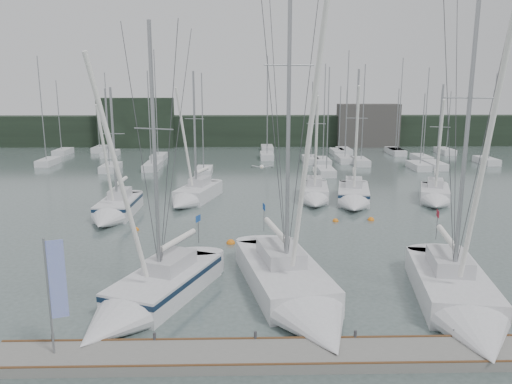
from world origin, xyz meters
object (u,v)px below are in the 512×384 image
buoy_d (371,220)px  sailboat_mid_b (191,197)px  buoy_c (136,230)px  dock_banner (54,286)px  sailboat_mid_c (315,196)px  sailboat_mid_d (354,198)px  sailboat_mid_e (435,197)px  sailboat_near_left (145,298)px  sailboat_near_center (298,296)px  sailboat_mid_a (114,211)px  buoy_b (335,221)px  buoy_a (231,243)px  sailboat_near_right (462,305)px

buoy_d → sailboat_mid_b: bearing=157.5°
buoy_c → dock_banner: (0.84, -17.33, 3.08)m
dock_banner → buoy_d: (16.75, 19.58, -3.08)m
sailboat_mid_c → sailboat_mid_d: (3.26, -1.02, 0.04)m
sailboat_mid_e → buoy_d: sailboat_mid_e is taller
sailboat_near_left → sailboat_near_center: (7.14, 0.02, 0.01)m
buoy_c → sailboat_mid_d: bearing=23.1°
sailboat_mid_e → buoy_d: bearing=-123.1°
sailboat_near_center → sailboat_mid_c: 21.73m
sailboat_mid_a → buoy_c: (2.34, -3.17, -0.61)m
buoy_b → buoy_c: (-14.80, -1.99, 0.00)m
sailboat_mid_b → sailboat_mid_c: sailboat_mid_b is taller
sailboat_near_left → sailboat_mid_d: (14.16, 20.41, 0.01)m
sailboat_near_center → sailboat_mid_c: sailboat_near_center is taller
buoy_d → sailboat_near_center: bearing=-115.5°
sailboat_near_left → sailboat_mid_c: bearing=85.4°
sailboat_mid_c → buoy_c: sailboat_mid_c is taller
sailboat_mid_b → sailboat_mid_d: sailboat_mid_d is taller
sailboat_mid_b → buoy_a: 12.04m
buoy_c → sailboat_mid_b: bearing=69.0°
sailboat_mid_d → buoy_a: (-10.42, -10.59, -0.61)m
sailboat_mid_a → buoy_d: (19.93, -0.92, -0.61)m
sailboat_mid_d → sailboat_mid_a: bearing=-156.3°
sailboat_near_left → sailboat_mid_c: sailboat_near_left is taller
sailboat_near_right → buoy_a: size_ratio=28.68×
sailboat_mid_b → sailboat_mid_e: 21.43m
sailboat_mid_e → dock_banner: bearing=-114.3°
sailboat_mid_c → sailboat_mid_d: size_ratio=0.92×
sailboat_mid_b → sailboat_mid_e: size_ratio=1.11×
sailboat_near_center → sailboat_mid_b: bearing=97.6°
sailboat_near_right → buoy_a: bearing=144.1°
dock_banner → sailboat_mid_a: bearing=80.1°
sailboat_mid_a → buoy_a: (9.25, -6.36, -0.61)m
sailboat_mid_a → sailboat_mid_c: sailboat_mid_c is taller
sailboat_mid_a → buoy_c: sailboat_mid_a is taller
sailboat_mid_c → buoy_c: 16.41m
buoy_d → sailboat_mid_e: bearing=37.6°
sailboat_near_left → sailboat_mid_e: bearing=66.4°
buoy_c → buoy_d: 17.74m
sailboat_near_center → sailboat_mid_c: (3.75, 21.41, -0.04)m
sailboat_mid_a → sailboat_mid_d: size_ratio=0.88×
sailboat_near_right → buoy_b: (-2.78, 16.08, -0.61)m
buoy_b → sailboat_near_left: bearing=-127.8°
sailboat_near_right → sailboat_mid_d: (-0.24, 21.49, 0.00)m
dock_banner → buoy_d: 25.96m
sailboat_mid_c → dock_banner: size_ratio=2.51×
sailboat_near_center → sailboat_near_right: size_ratio=1.15×
sailboat_mid_c → buoy_d: bearing=-53.5°
buoy_c → dock_banner: dock_banner is taller
sailboat_mid_d → buoy_b: bearing=-103.5°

